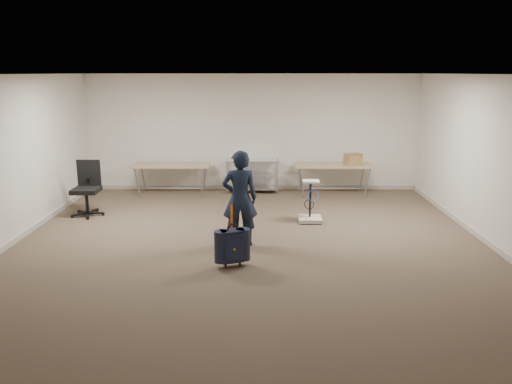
{
  "coord_description": "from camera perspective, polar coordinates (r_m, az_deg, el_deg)",
  "views": [
    {
      "loc": [
        0.14,
        -7.55,
        2.83
      ],
      "look_at": [
        0.1,
        0.3,
        0.94
      ],
      "focal_mm": 35.0,
      "sensor_mm": 36.0,
      "label": 1
    }
  ],
  "objects": [
    {
      "name": "ground",
      "position": [
        8.07,
        -0.75,
        -7.01
      ],
      "size": [
        9.0,
        9.0,
        0.0
      ],
      "primitive_type": "plane",
      "color": "#4C3D2E",
      "rests_on": "ground"
    },
    {
      "name": "room_shell",
      "position": [
        9.36,
        -0.61,
        -3.75
      ],
      "size": [
        8.0,
        9.0,
        9.0
      ],
      "color": "silver",
      "rests_on": "ground"
    },
    {
      "name": "folding_table_left",
      "position": [
        11.88,
        -9.65,
        2.9
      ],
      "size": [
        1.8,
        0.75,
        0.73
      ],
      "color": "#9F8161",
      "rests_on": "ground"
    },
    {
      "name": "folding_table_right",
      "position": [
        11.83,
        8.82,
        2.89
      ],
      "size": [
        1.8,
        0.75,
        0.73
      ],
      "color": "#9F8161",
      "rests_on": "ground"
    },
    {
      "name": "wire_shelf",
      "position": [
        11.99,
        -0.41,
        2.04
      ],
      "size": [
        1.22,
        0.47,
        0.8
      ],
      "color": "silver",
      "rests_on": "ground"
    },
    {
      "name": "person",
      "position": [
        8.23,
        -1.85,
        -0.73
      ],
      "size": [
        0.63,
        0.45,
        1.61
      ],
      "primitive_type": "imported",
      "rotation": [
        0.0,
        0.0,
        3.26
      ],
      "color": "black",
      "rests_on": "ground"
    },
    {
      "name": "suitcase",
      "position": [
        7.44,
        -2.72,
        -6.16
      ],
      "size": [
        0.4,
        0.3,
        0.96
      ],
      "color": "black",
      "rests_on": "ground"
    },
    {
      "name": "office_chair",
      "position": [
        10.66,
        -18.7,
        -0.75
      ],
      "size": [
        0.67,
        0.67,
        1.1
      ],
      "color": "black",
      "rests_on": "ground"
    },
    {
      "name": "equipment_cart",
      "position": [
        9.72,
        6.21,
        -2.16
      ],
      "size": [
        0.45,
        0.45,
        0.82
      ],
      "color": "beige",
      "rests_on": "ground"
    },
    {
      "name": "cardboard_box",
      "position": [
        11.81,
        11.03,
        3.7
      ],
      "size": [
        0.43,
        0.38,
        0.27
      ],
      "primitive_type": "cube",
      "rotation": [
        0.0,
        0.0,
        0.38
      ],
      "color": "#9C7849",
      "rests_on": "folding_table_right"
    }
  ]
}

